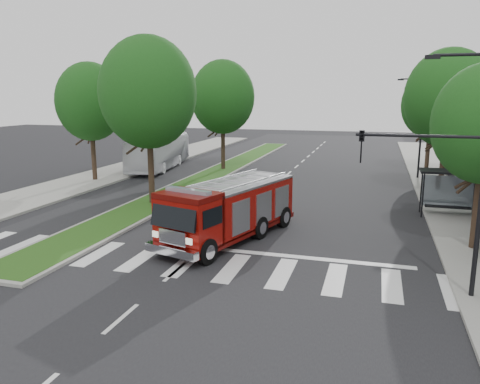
# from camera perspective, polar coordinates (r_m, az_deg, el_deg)

# --- Properties ---
(ground) EXTENTS (140.00, 140.00, 0.00)m
(ground) POSITION_cam_1_polar(r_m,az_deg,el_deg) (21.95, -3.63, -6.02)
(ground) COLOR black
(ground) RESTS_ON ground
(sidewalk_right) EXTENTS (5.00, 80.00, 0.15)m
(sidewalk_right) POSITION_cam_1_polar(r_m,az_deg,el_deg) (30.82, 25.84, -1.83)
(sidewalk_right) COLOR gray
(sidewalk_right) RESTS_ON ground
(sidewalk_left) EXTENTS (5.00, 80.00, 0.15)m
(sidewalk_left) POSITION_cam_1_polar(r_m,az_deg,el_deg) (37.31, -19.56, 0.87)
(sidewalk_left) COLOR gray
(sidewalk_left) RESTS_ON ground
(median) EXTENTS (3.00, 50.00, 0.15)m
(median) POSITION_cam_1_polar(r_m,az_deg,el_deg) (40.41, -2.95, 2.34)
(median) COLOR gray
(median) RESTS_ON ground
(bus_shelter) EXTENTS (3.20, 1.60, 2.61)m
(bus_shelter) POSITION_cam_1_polar(r_m,az_deg,el_deg) (28.44, 24.20, 1.31)
(bus_shelter) COLOR black
(bus_shelter) RESTS_ON ground
(tree_right_mid) EXTENTS (5.60, 5.60, 9.72)m
(tree_right_mid) POSITION_cam_1_polar(r_m,az_deg,el_deg) (33.90, 24.06, 10.43)
(tree_right_mid) COLOR black
(tree_right_mid) RESTS_ON ground
(tree_right_far) EXTENTS (5.00, 5.00, 8.73)m
(tree_right_far) POSITION_cam_1_polar(r_m,az_deg,el_deg) (43.84, 22.31, 9.80)
(tree_right_far) COLOR black
(tree_right_far) RESTS_ON ground
(tree_median_near) EXTENTS (5.80, 5.80, 10.16)m
(tree_median_near) POSITION_cam_1_polar(r_m,az_deg,el_deg) (28.82, -11.15, 11.79)
(tree_median_near) COLOR black
(tree_median_near) RESTS_ON ground
(tree_median_far) EXTENTS (5.60, 5.60, 9.72)m
(tree_median_far) POSITION_cam_1_polar(r_m,az_deg,el_deg) (41.76, -2.13, 11.49)
(tree_median_far) COLOR black
(tree_median_far) RESTS_ON ground
(tree_left_mid) EXTENTS (5.20, 5.20, 9.16)m
(tree_left_mid) POSITION_cam_1_polar(r_m,az_deg,el_deg) (38.07, -17.80, 10.43)
(tree_left_mid) COLOR black
(tree_left_mid) RESTS_ON ground
(streetlight_right_near) EXTENTS (4.08, 0.22, 8.00)m
(streetlight_right_near) POSITION_cam_1_polar(r_m,az_deg,el_deg) (16.43, 24.72, 3.58)
(streetlight_right_near) COLOR black
(streetlight_right_near) RESTS_ON ground
(streetlight_right_far) EXTENTS (2.11, 0.20, 8.00)m
(streetlight_right_far) POSITION_cam_1_polar(r_m,az_deg,el_deg) (39.81, 21.06, 7.81)
(streetlight_right_far) COLOR black
(streetlight_right_far) RESTS_ON ground
(fire_engine) EXTENTS (4.88, 8.83, 2.94)m
(fire_engine) POSITION_cam_1_polar(r_m,az_deg,el_deg) (21.86, -1.27, -2.24)
(fire_engine) COLOR #4E0704
(fire_engine) RESTS_ON ground
(city_bus) EXTENTS (4.41, 11.77, 3.20)m
(city_bus) POSITION_cam_1_polar(r_m,az_deg,el_deg) (43.86, -9.78, 4.94)
(city_bus) COLOR silver
(city_bus) RESTS_ON ground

